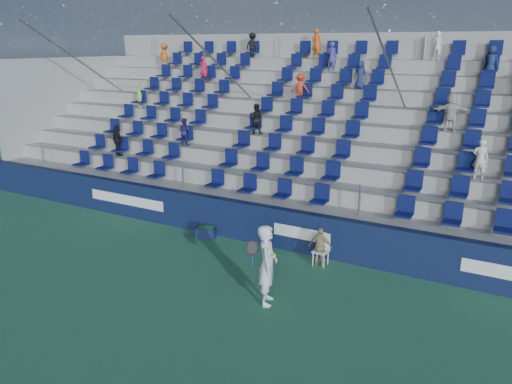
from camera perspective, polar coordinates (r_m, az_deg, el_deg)
ground at (r=12.78m, az=-6.97°, el=-10.36°), size 70.00×70.00×0.00m
sponsor_wall at (r=14.98m, az=-0.02°, el=-3.60°), size 24.00×0.32×1.20m
grandstand at (r=19.04m, az=7.43°, el=5.43°), size 24.00×8.17×6.63m
tennis_player at (r=11.43m, az=1.29°, el=-8.31°), size 0.74×0.81×1.90m
line_judge_chair at (r=13.68m, az=7.57°, el=-6.23°), size 0.41×0.42×0.88m
line_judge at (r=13.54m, az=7.35°, el=-6.26°), size 0.67×0.36×1.09m
ball_bin at (r=15.58m, az=-5.71°, el=-4.52°), size 0.69×0.55×0.34m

